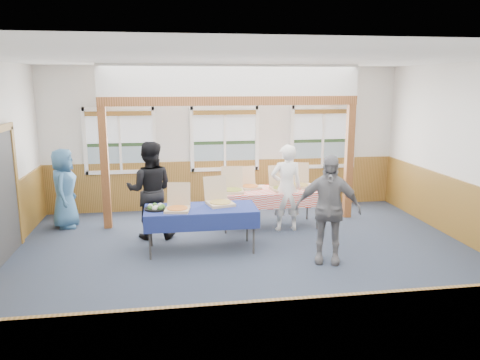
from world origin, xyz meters
name	(u,v)px	position (x,y,z in m)	size (l,w,h in m)	color
floor	(252,263)	(0.00, 0.00, 0.00)	(8.00, 8.00, 0.00)	#252C3D
ceiling	(253,58)	(0.00, 0.00, 3.20)	(8.00, 8.00, 0.00)	white
wall_back	(224,139)	(0.00, 3.50, 1.60)	(8.00, 8.00, 0.00)	silver
wall_front	(329,240)	(0.00, -3.50, 1.60)	(8.00, 8.00, 0.00)	silver
wainscot_back	(225,184)	(0.00, 3.48, 0.55)	(7.98, 0.05, 1.10)	brown
wainscot_front	(323,355)	(0.00, -3.48, 0.55)	(7.98, 0.05, 1.10)	brown
wainscot_right	(480,220)	(3.98, 0.00, 0.55)	(0.05, 6.98, 1.10)	brown
cased_opening	(2,196)	(-3.96, 0.90, 1.05)	(0.06, 1.30, 2.10)	#323232
window_left	(120,137)	(-2.30, 3.46, 1.68)	(1.56, 0.10, 1.46)	white
window_mid	(225,135)	(0.00, 3.46, 1.68)	(1.56, 0.10, 1.46)	white
window_right	(323,134)	(2.30, 3.46, 1.68)	(1.56, 0.10, 1.46)	white
post_left	(105,169)	(-2.50, 2.30, 1.20)	(0.15, 0.15, 2.40)	brown
post_right	(349,162)	(2.50, 2.30, 1.20)	(0.15, 0.15, 2.40)	brown
cross_beam	(232,101)	(0.00, 2.30, 2.49)	(5.15, 0.18, 0.18)	brown
table_left	(201,211)	(-0.75, 0.74, 0.70)	(2.07, 1.44, 0.76)	#323232
table_right	(269,192)	(0.69, 1.91, 0.70)	(2.18, 1.55, 0.76)	#323232
pizza_box_a	(178,207)	(-1.14, 0.64, 0.82)	(0.46, 0.53, 0.43)	#D6AE8F
pizza_box_b	(219,201)	(-0.41, 0.91, 0.83)	(0.53, 0.60, 0.46)	#D6AE8F
pizza_box_c	(232,188)	(-0.06, 1.82, 0.83)	(0.47, 0.56, 0.46)	#D6AE8F
pizza_box_d	(249,185)	(0.33, 2.10, 0.82)	(0.45, 0.52, 0.41)	#D6AE8F
pizza_box_e	(282,187)	(0.94, 1.84, 0.83)	(0.47, 0.55, 0.46)	#D6AE8F
pizza_box_f	(299,183)	(1.35, 2.06, 0.83)	(0.52, 0.60, 0.46)	#D6AE8F
veggie_tray	(156,208)	(-1.50, 0.74, 0.79)	(0.39, 0.39, 0.09)	black
drink_glass	(314,187)	(1.54, 1.66, 0.83)	(0.07, 0.07, 0.15)	#965919
woman_white	(286,188)	(0.97, 1.61, 0.85)	(0.62, 0.41, 1.70)	white
woman_black	(150,190)	(-1.62, 1.57, 0.90)	(0.88, 0.68, 1.81)	black
man_blue	(64,188)	(-3.33, 2.48, 0.79)	(0.77, 0.50, 1.59)	#3B6894
person_grey	(328,209)	(1.21, -0.09, 0.88)	(1.03, 0.43, 1.76)	slate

